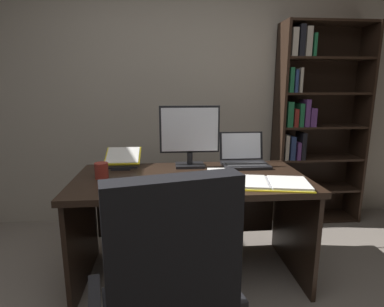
# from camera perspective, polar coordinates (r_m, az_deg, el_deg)

# --- Properties ---
(wall_back) EXTENTS (5.25, 0.12, 2.54)m
(wall_back) POSITION_cam_1_polar(r_m,az_deg,el_deg) (3.17, -1.96, 10.56)
(wall_back) COLOR #A89E8E
(wall_back) RESTS_ON ground
(desk) EXTENTS (1.59, 0.81, 0.76)m
(desk) POSITION_cam_1_polar(r_m,az_deg,el_deg) (2.28, -0.36, -8.68)
(desk) COLOR black
(desk) RESTS_ON ground
(bookshelf) EXTENTS (0.88, 0.30, 1.95)m
(bookshelf) POSITION_cam_1_polar(r_m,az_deg,el_deg) (3.30, 20.91, 4.37)
(bookshelf) COLOR black
(bookshelf) RESTS_ON ground
(monitor) EXTENTS (0.46, 0.16, 0.47)m
(monitor) POSITION_cam_1_polar(r_m,az_deg,el_deg) (2.36, -0.43, 3.17)
(monitor) COLOR black
(monitor) RESTS_ON desk
(laptop) EXTENTS (0.35, 0.30, 0.25)m
(laptop) POSITION_cam_1_polar(r_m,az_deg,el_deg) (2.47, 9.54, -0.90)
(laptop) COLOR black
(laptop) RESTS_ON desk
(keyboard) EXTENTS (0.42, 0.15, 0.02)m
(keyboard) POSITION_cam_1_polar(r_m,az_deg,el_deg) (1.97, 0.65, -5.36)
(keyboard) COLOR black
(keyboard) RESTS_ON desk
(computer_mouse) EXTENTS (0.06, 0.10, 0.04)m
(computer_mouse) POSITION_cam_1_polar(r_m,az_deg,el_deg) (1.96, -8.14, -5.32)
(computer_mouse) COLOR black
(computer_mouse) RESTS_ON desk
(reading_stand_with_book) EXTENTS (0.27, 0.28, 0.13)m
(reading_stand_with_book) POSITION_cam_1_polar(r_m,az_deg,el_deg) (2.47, -12.65, -0.77)
(reading_stand_with_book) COLOR black
(reading_stand_with_book) RESTS_ON desk
(open_binder) EXTENTS (0.56, 0.38, 0.02)m
(open_binder) POSITION_cam_1_polar(r_m,az_deg,el_deg) (2.02, 13.88, -5.29)
(open_binder) COLOR yellow
(open_binder) RESTS_ON desk
(notepad) EXTENTS (0.17, 0.22, 0.01)m
(notepad) POSITION_cam_1_polar(r_m,az_deg,el_deg) (2.23, 4.90, -3.46)
(notepad) COLOR silver
(notepad) RESTS_ON desk
(pen) EXTENTS (0.14, 0.04, 0.01)m
(pen) POSITION_cam_1_polar(r_m,az_deg,el_deg) (2.23, 5.41, -3.23)
(pen) COLOR maroon
(pen) RESTS_ON notepad
(coffee_mug) EXTENTS (0.09, 0.09, 0.11)m
(coffee_mug) POSITION_cam_1_polar(r_m,az_deg,el_deg) (2.18, -16.35, -3.01)
(coffee_mug) COLOR maroon
(coffee_mug) RESTS_ON desk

